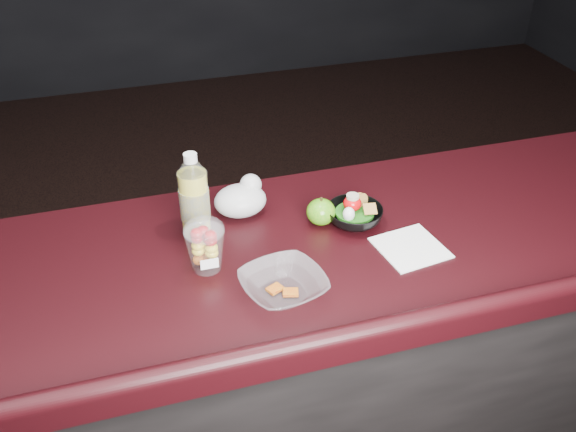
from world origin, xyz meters
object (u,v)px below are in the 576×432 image
object	(u,v)px
lemonade_bottle	(194,201)
green_apple	(321,212)
snack_bowl	(354,214)
takeout_bowl	(283,286)
fruit_cup	(205,244)

from	to	relation	value
lemonade_bottle	green_apple	xyz separation A→B (m)	(0.33, -0.05, -0.06)
lemonade_bottle	snack_bowl	size ratio (longest dim) A/B	1.34
lemonade_bottle	takeout_bowl	distance (m)	0.34
snack_bowl	lemonade_bottle	bearing A→B (deg)	169.20
fruit_cup	green_apple	size ratio (longest dim) A/B	1.73
takeout_bowl	green_apple	bearing A→B (deg)	54.37
takeout_bowl	lemonade_bottle	bearing A→B (deg)	116.37
lemonade_bottle	green_apple	bearing A→B (deg)	-9.26
green_apple	fruit_cup	bearing A→B (deg)	-162.69
green_apple	takeout_bowl	world-z (taller)	green_apple
green_apple	takeout_bowl	xyz separation A→B (m)	(-0.18, -0.25, -0.01)
snack_bowl	fruit_cup	bearing A→B (deg)	-169.45
fruit_cup	takeout_bowl	bearing A→B (deg)	-43.50
lemonade_bottle	fruit_cup	bearing A→B (deg)	-91.27
fruit_cup	snack_bowl	size ratio (longest dim) A/B	0.80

